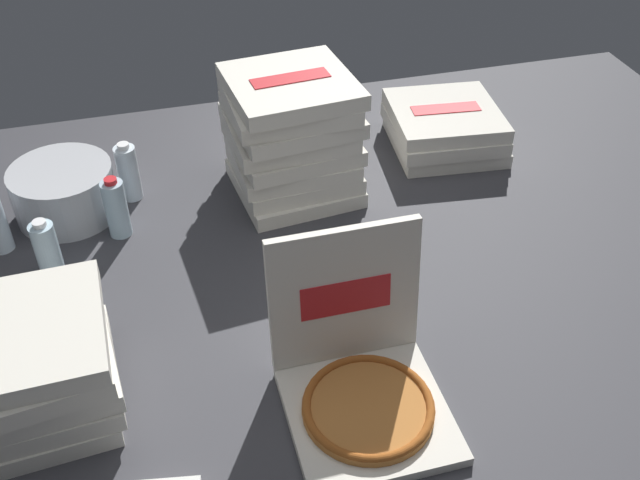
{
  "coord_description": "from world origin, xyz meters",
  "views": [
    {
      "loc": [
        -0.41,
        -1.4,
        1.39
      ],
      "look_at": [
        -0.01,
        0.1,
        0.14
      ],
      "focal_mm": 41.53,
      "sensor_mm": 36.0,
      "label": 1
    }
  ],
  "objects_px": {
    "pizza_stack_right_mid": "(444,128)",
    "ice_bucket": "(64,192)",
    "open_pizza_box": "(361,376)",
    "pizza_stack_left_near": "(27,369)",
    "water_bottle_0": "(128,172)",
    "pizza_stack_right_far": "(291,135)",
    "water_bottle_2": "(48,252)",
    "water_bottle_1": "(116,208)"
  },
  "relations": [
    {
      "from": "pizza_stack_right_mid",
      "to": "water_bottle_0",
      "type": "bearing_deg",
      "value": -178.62
    },
    {
      "from": "open_pizza_box",
      "to": "water_bottle_0",
      "type": "height_order",
      "value": "open_pizza_box"
    },
    {
      "from": "water_bottle_0",
      "to": "pizza_stack_left_near",
      "type": "bearing_deg",
      "value": -108.8
    },
    {
      "from": "pizza_stack_left_near",
      "to": "ice_bucket",
      "type": "relative_size",
      "value": 1.34
    },
    {
      "from": "pizza_stack_right_mid",
      "to": "water_bottle_1",
      "type": "xyz_separation_m",
      "value": [
        -1.13,
        -0.21,
        0.02
      ]
    },
    {
      "from": "water_bottle_0",
      "to": "pizza_stack_right_mid",
      "type": "bearing_deg",
      "value": 1.38
    },
    {
      "from": "pizza_stack_right_far",
      "to": "pizza_stack_left_near",
      "type": "bearing_deg",
      "value": -137.69
    },
    {
      "from": "water_bottle_0",
      "to": "open_pizza_box",
      "type": "bearing_deg",
      "value": -64.68
    },
    {
      "from": "pizza_stack_right_mid",
      "to": "ice_bucket",
      "type": "xyz_separation_m",
      "value": [
        -1.28,
        -0.06,
        0.01
      ]
    },
    {
      "from": "pizza_stack_left_near",
      "to": "water_bottle_2",
      "type": "bearing_deg",
      "value": 86.15
    },
    {
      "from": "open_pizza_box",
      "to": "water_bottle_2",
      "type": "distance_m",
      "value": 0.95
    },
    {
      "from": "pizza_stack_left_near",
      "to": "water_bottle_1",
      "type": "height_order",
      "value": "pizza_stack_left_near"
    },
    {
      "from": "pizza_stack_right_far",
      "to": "water_bottle_2",
      "type": "xyz_separation_m",
      "value": [
        -0.75,
        -0.26,
        -0.1
      ]
    },
    {
      "from": "pizza_stack_right_far",
      "to": "water_bottle_0",
      "type": "height_order",
      "value": "pizza_stack_right_far"
    },
    {
      "from": "pizza_stack_right_mid",
      "to": "water_bottle_0",
      "type": "xyz_separation_m",
      "value": [
        -1.08,
        -0.03,
        0.02
      ]
    },
    {
      "from": "pizza_stack_right_mid",
      "to": "ice_bucket",
      "type": "height_order",
      "value": "ice_bucket"
    },
    {
      "from": "pizza_stack_left_near",
      "to": "ice_bucket",
      "type": "distance_m",
      "value": 0.76
    },
    {
      "from": "pizza_stack_left_near",
      "to": "pizza_stack_right_far",
      "type": "bearing_deg",
      "value": 42.31
    },
    {
      "from": "pizza_stack_right_mid",
      "to": "water_bottle_1",
      "type": "height_order",
      "value": "water_bottle_1"
    },
    {
      "from": "open_pizza_box",
      "to": "pizza_stack_right_far",
      "type": "xyz_separation_m",
      "value": [
        0.05,
        0.89,
        0.12
      ]
    },
    {
      "from": "pizza_stack_right_mid",
      "to": "ice_bucket",
      "type": "distance_m",
      "value": 1.28
    },
    {
      "from": "pizza_stack_right_mid",
      "to": "water_bottle_0",
      "type": "height_order",
      "value": "water_bottle_0"
    },
    {
      "from": "water_bottle_2",
      "to": "ice_bucket",
      "type": "bearing_deg",
      "value": 82.28
    },
    {
      "from": "open_pizza_box",
      "to": "pizza_stack_right_far",
      "type": "relative_size",
      "value": 1.0
    },
    {
      "from": "pizza_stack_right_mid",
      "to": "water_bottle_2",
      "type": "distance_m",
      "value": 1.37
    },
    {
      "from": "pizza_stack_left_near",
      "to": "ice_bucket",
      "type": "height_order",
      "value": "pizza_stack_left_near"
    },
    {
      "from": "pizza_stack_left_near",
      "to": "water_bottle_2",
      "type": "height_order",
      "value": "pizza_stack_left_near"
    },
    {
      "from": "open_pizza_box",
      "to": "pizza_stack_left_near",
      "type": "height_order",
      "value": "open_pizza_box"
    },
    {
      "from": "pizza_stack_left_near",
      "to": "ice_bucket",
      "type": "xyz_separation_m",
      "value": [
        0.07,
        0.76,
        -0.04
      ]
    },
    {
      "from": "open_pizza_box",
      "to": "ice_bucket",
      "type": "distance_m",
      "value": 1.15
    },
    {
      "from": "water_bottle_1",
      "to": "open_pizza_box",
      "type": "bearing_deg",
      "value": -57.27
    },
    {
      "from": "pizza_stack_right_mid",
      "to": "ice_bucket",
      "type": "bearing_deg",
      "value": -177.24
    },
    {
      "from": "pizza_stack_right_mid",
      "to": "water_bottle_2",
      "type": "height_order",
      "value": "water_bottle_2"
    },
    {
      "from": "open_pizza_box",
      "to": "ice_bucket",
      "type": "relative_size",
      "value": 1.33
    },
    {
      "from": "open_pizza_box",
      "to": "water_bottle_0",
      "type": "relative_size",
      "value": 2.08
    },
    {
      "from": "water_bottle_1",
      "to": "water_bottle_2",
      "type": "relative_size",
      "value": 1.0
    },
    {
      "from": "pizza_stack_right_mid",
      "to": "water_bottle_2",
      "type": "bearing_deg",
      "value": -164.56
    },
    {
      "from": "ice_bucket",
      "to": "water_bottle_1",
      "type": "height_order",
      "value": "water_bottle_1"
    },
    {
      "from": "ice_bucket",
      "to": "open_pizza_box",
      "type": "bearing_deg",
      "value": -54.91
    },
    {
      "from": "open_pizza_box",
      "to": "pizza_stack_right_far",
      "type": "height_order",
      "value": "pizza_stack_right_far"
    },
    {
      "from": "pizza_stack_right_mid",
      "to": "open_pizza_box",
      "type": "bearing_deg",
      "value": -121.96
    },
    {
      "from": "open_pizza_box",
      "to": "pizza_stack_right_far",
      "type": "bearing_deg",
      "value": 86.79
    }
  ]
}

